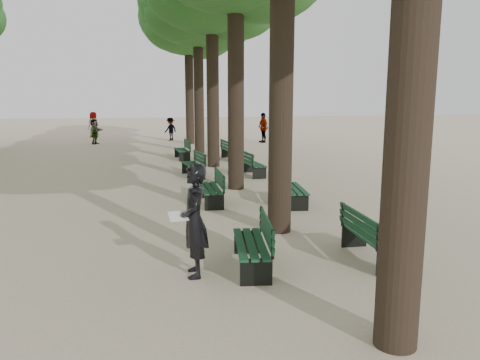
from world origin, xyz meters
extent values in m
plane|color=#C9B398|center=(0.00, 0.00, 0.00)|extent=(120.00, 120.00, 0.00)
cylinder|color=#33261C|center=(1.50, -2.00, 3.75)|extent=(0.52, 0.52, 7.50)
cylinder|color=#33261C|center=(1.50, 3.00, 3.75)|extent=(0.52, 0.52, 7.50)
cylinder|color=#33261C|center=(1.50, 8.00, 3.75)|extent=(0.52, 0.52, 7.50)
cylinder|color=#33261C|center=(1.50, 13.00, 3.75)|extent=(0.52, 0.52, 7.50)
cylinder|color=#33261C|center=(1.50, 18.00, 3.75)|extent=(0.52, 0.52, 7.50)
ellipsoid|color=#1F5A1E|center=(1.50, 18.00, 7.70)|extent=(6.00, 6.00, 4.50)
cylinder|color=#33261C|center=(1.50, 23.00, 3.75)|extent=(0.52, 0.52, 7.50)
ellipsoid|color=#1F5A1E|center=(1.50, 23.00, 7.70)|extent=(6.00, 6.00, 4.50)
cube|color=black|center=(0.35, 0.88, 0.23)|extent=(0.75, 1.85, 0.45)
cube|color=#0D311E|center=(0.35, 0.88, 0.45)|extent=(0.77, 1.86, 0.04)
cube|color=#0D311E|center=(0.63, 0.85, 0.72)|extent=(0.28, 1.79, 0.40)
cube|color=black|center=(0.35, 5.99, 0.23)|extent=(0.54, 1.81, 0.45)
cube|color=#0D311E|center=(0.35, 5.99, 0.45)|extent=(0.56, 1.81, 0.04)
cube|color=#0D311E|center=(0.63, 5.99, 0.72)|extent=(0.06, 1.80, 0.40)
cube|color=black|center=(0.35, 10.62, 0.23)|extent=(0.75, 1.85, 0.45)
cube|color=#0D311E|center=(0.35, 10.62, 0.45)|extent=(0.77, 1.86, 0.04)
cube|color=#0D311E|center=(0.63, 10.65, 0.72)|extent=(0.28, 1.79, 0.40)
cube|color=black|center=(0.35, 15.60, 0.23)|extent=(0.64, 1.83, 0.45)
cube|color=#0D311E|center=(0.35, 15.60, 0.45)|extent=(0.66, 1.83, 0.04)
cube|color=#0D311E|center=(0.63, 15.62, 0.72)|extent=(0.16, 1.80, 0.40)
cube|color=black|center=(2.65, 0.83, 0.23)|extent=(0.59, 1.82, 0.45)
cube|color=#0D311E|center=(2.65, 0.83, 0.45)|extent=(0.61, 1.82, 0.04)
cube|color=#0D311E|center=(2.37, 0.84, 0.72)|extent=(0.11, 1.80, 0.40)
cube|color=black|center=(2.65, 5.46, 0.23)|extent=(0.73, 1.85, 0.45)
cube|color=#0D311E|center=(2.65, 5.46, 0.45)|extent=(0.75, 1.85, 0.04)
cube|color=#0D311E|center=(2.37, 5.50, 0.72)|extent=(0.26, 1.79, 0.40)
cube|color=black|center=(2.65, 10.37, 0.23)|extent=(0.66, 1.84, 0.45)
cube|color=#0D311E|center=(2.65, 10.37, 0.45)|extent=(0.68, 1.84, 0.04)
cube|color=#0D311E|center=(2.37, 10.35, 0.72)|extent=(0.18, 1.80, 0.40)
cube|color=black|center=(2.65, 15.05, 0.23)|extent=(0.65, 1.83, 0.45)
cube|color=#0D311E|center=(2.65, 15.05, 0.45)|extent=(0.67, 1.84, 0.04)
cube|color=#0D311E|center=(2.37, 15.03, 0.72)|extent=(0.18, 1.80, 0.40)
imported|color=black|center=(-0.64, 0.74, 0.95)|extent=(0.40, 0.77, 1.91)
cube|color=white|center=(-0.89, 0.74, 1.05)|extent=(0.37, 0.29, 0.12)
imported|color=#262628|center=(-4.41, 23.94, 0.79)|extent=(0.80, 1.48, 1.57)
imported|color=#262628|center=(-4.97, 29.07, 0.93)|extent=(0.89, 0.92, 1.86)
imported|color=#262628|center=(0.40, 25.46, 0.77)|extent=(0.97, 0.87, 1.55)
imported|color=#262628|center=(6.22, 22.75, 0.96)|extent=(0.65, 1.19, 1.93)
camera|label=1|loc=(-1.42, -6.78, 3.00)|focal=35.00mm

